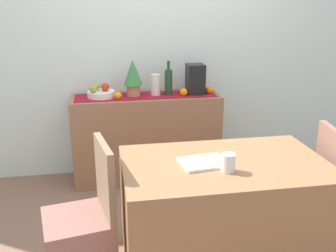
{
  "coord_description": "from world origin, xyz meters",
  "views": [
    {
      "loc": [
        -0.52,
        -2.56,
        1.67
      ],
      "look_at": [
        -0.01,
        0.36,
        0.71
      ],
      "focal_mm": 40.74,
      "sensor_mm": 36.0,
      "label": 1
    }
  ],
  "objects_px": {
    "sideboard_console": "(147,138)",
    "open_book": "(204,162)",
    "chair_near_window": "(82,243)",
    "coffee_maker": "(195,79)",
    "potted_plant": "(133,76)",
    "wine_bottle": "(168,82)",
    "ceramic_vase": "(155,85)",
    "dining_table": "(223,215)",
    "coffee_cup": "(228,163)",
    "fruit_bowl": "(101,94)"
  },
  "relations": [
    {
      "from": "sideboard_console",
      "to": "dining_table",
      "type": "height_order",
      "value": "sideboard_console"
    },
    {
      "from": "fruit_bowl",
      "to": "chair_near_window",
      "type": "xyz_separation_m",
      "value": [
        -0.16,
        -1.41,
        -0.6
      ]
    },
    {
      "from": "coffee_maker",
      "to": "potted_plant",
      "type": "bearing_deg",
      "value": 180.0
    },
    {
      "from": "fruit_bowl",
      "to": "wine_bottle",
      "type": "bearing_deg",
      "value": 0.0
    },
    {
      "from": "sideboard_console",
      "to": "ceramic_vase",
      "type": "relative_size",
      "value": 6.96
    },
    {
      "from": "coffee_cup",
      "to": "sideboard_console",
      "type": "bearing_deg",
      "value": 100.77
    },
    {
      "from": "open_book",
      "to": "fruit_bowl",
      "type": "bearing_deg",
      "value": 104.87
    },
    {
      "from": "wine_bottle",
      "to": "open_book",
      "type": "distance_m",
      "value": 1.43
    },
    {
      "from": "sideboard_console",
      "to": "fruit_bowl",
      "type": "distance_m",
      "value": 0.61
    },
    {
      "from": "dining_table",
      "to": "fruit_bowl",
      "type": "bearing_deg",
      "value": 117.5
    },
    {
      "from": "wine_bottle",
      "to": "coffee_cup",
      "type": "distance_m",
      "value": 1.56
    },
    {
      "from": "ceramic_vase",
      "to": "potted_plant",
      "type": "bearing_deg",
      "value": 180.0
    },
    {
      "from": "potted_plant",
      "to": "chair_near_window",
      "type": "distance_m",
      "value": 1.67
    },
    {
      "from": "coffee_maker",
      "to": "coffee_cup",
      "type": "xyz_separation_m",
      "value": [
        -0.18,
        -1.55,
        -0.18
      ]
    },
    {
      "from": "sideboard_console",
      "to": "open_book",
      "type": "distance_m",
      "value": 1.47
    },
    {
      "from": "dining_table",
      "to": "sideboard_console",
      "type": "bearing_deg",
      "value": 102.86
    },
    {
      "from": "fruit_bowl",
      "to": "ceramic_vase",
      "type": "relative_size",
      "value": 1.26
    },
    {
      "from": "coffee_maker",
      "to": "potted_plant",
      "type": "relative_size",
      "value": 0.84
    },
    {
      "from": "ceramic_vase",
      "to": "chair_near_window",
      "type": "height_order",
      "value": "ceramic_vase"
    },
    {
      "from": "open_book",
      "to": "chair_near_window",
      "type": "xyz_separation_m",
      "value": [
        -0.76,
        0.01,
        -0.48
      ]
    },
    {
      "from": "dining_table",
      "to": "open_book",
      "type": "bearing_deg",
      "value": -177.72
    },
    {
      "from": "fruit_bowl",
      "to": "dining_table",
      "type": "xyz_separation_m",
      "value": [
        0.74,
        -1.41,
        -0.5
      ]
    },
    {
      "from": "dining_table",
      "to": "coffee_cup",
      "type": "bearing_deg",
      "value": -101.83
    },
    {
      "from": "fruit_bowl",
      "to": "wine_bottle",
      "type": "distance_m",
      "value": 0.64
    },
    {
      "from": "wine_bottle",
      "to": "chair_near_window",
      "type": "xyz_separation_m",
      "value": [
        -0.79,
        -1.41,
        -0.7
      ]
    },
    {
      "from": "open_book",
      "to": "coffee_cup",
      "type": "distance_m",
      "value": 0.17
    },
    {
      "from": "fruit_bowl",
      "to": "open_book",
      "type": "distance_m",
      "value": 1.54
    },
    {
      "from": "dining_table",
      "to": "chair_near_window",
      "type": "relative_size",
      "value": 1.4
    },
    {
      "from": "sideboard_console",
      "to": "coffee_cup",
      "type": "height_order",
      "value": "coffee_cup"
    },
    {
      "from": "coffee_maker",
      "to": "open_book",
      "type": "relative_size",
      "value": 1.02
    },
    {
      "from": "sideboard_console",
      "to": "wine_bottle",
      "type": "bearing_deg",
      "value": 0.0
    },
    {
      "from": "fruit_bowl",
      "to": "coffee_maker",
      "type": "xyz_separation_m",
      "value": [
        0.89,
        0.0,
        0.11
      ]
    },
    {
      "from": "fruit_bowl",
      "to": "open_book",
      "type": "xyz_separation_m",
      "value": [
        0.6,
        -1.42,
        -0.12
      ]
    },
    {
      "from": "potted_plant",
      "to": "dining_table",
      "type": "bearing_deg",
      "value": -72.75
    },
    {
      "from": "ceramic_vase",
      "to": "dining_table",
      "type": "relative_size",
      "value": 0.16
    },
    {
      "from": "sideboard_console",
      "to": "open_book",
      "type": "height_order",
      "value": "sideboard_console"
    },
    {
      "from": "fruit_bowl",
      "to": "coffee_cup",
      "type": "relative_size",
      "value": 2.32
    },
    {
      "from": "wine_bottle",
      "to": "open_book",
      "type": "bearing_deg",
      "value": -91.21
    },
    {
      "from": "potted_plant",
      "to": "coffee_maker",
      "type": "bearing_deg",
      "value": 0.0
    },
    {
      "from": "sideboard_console",
      "to": "potted_plant",
      "type": "relative_size",
      "value": 4.1
    },
    {
      "from": "wine_bottle",
      "to": "dining_table",
      "type": "distance_m",
      "value": 1.53
    },
    {
      "from": "sideboard_console",
      "to": "open_book",
      "type": "relative_size",
      "value": 4.99
    },
    {
      "from": "fruit_bowl",
      "to": "coffee_maker",
      "type": "bearing_deg",
      "value": 0.0
    },
    {
      "from": "coffee_maker",
      "to": "coffee_cup",
      "type": "relative_size",
      "value": 2.62
    },
    {
      "from": "ceramic_vase",
      "to": "dining_table",
      "type": "bearing_deg",
      "value": -80.74
    },
    {
      "from": "wine_bottle",
      "to": "potted_plant",
      "type": "bearing_deg",
      "value": 180.0
    },
    {
      "from": "sideboard_console",
      "to": "chair_near_window",
      "type": "relative_size",
      "value": 1.55
    },
    {
      "from": "coffee_maker",
      "to": "potted_plant",
      "type": "xyz_separation_m",
      "value": [
        -0.59,
        0.0,
        0.05
      ]
    },
    {
      "from": "sideboard_console",
      "to": "ceramic_vase",
      "type": "bearing_deg",
      "value": 0.0
    },
    {
      "from": "sideboard_console",
      "to": "fruit_bowl",
      "type": "height_order",
      "value": "fruit_bowl"
    }
  ]
}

